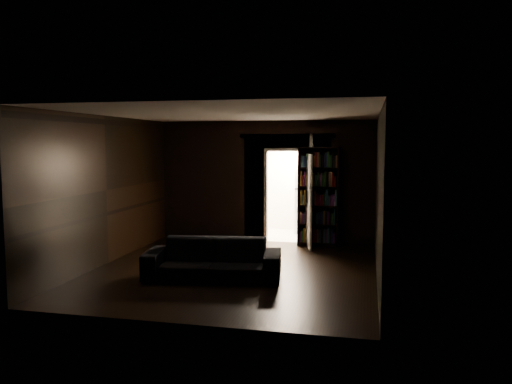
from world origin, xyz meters
TOP-DOWN VIEW (x-y plane):
  - ground at (0.00, 0.00)m, footprint 5.50×5.50m
  - room_walls at (-0.01, 1.07)m, footprint 5.02×5.61m
  - kitchen_alcove at (0.50, 3.87)m, footprint 2.20×1.80m
  - sofa at (-0.21, -0.62)m, footprint 2.39×1.29m
  - bookshelf at (1.25, 2.55)m, footprint 0.95×0.53m
  - refrigerator at (0.91, 4.11)m, footprint 0.77×0.71m
  - door at (1.06, 2.32)m, footprint 0.24×0.84m
  - figurine at (1.07, 2.59)m, footprint 0.13×0.13m
  - bottles at (0.98, 4.00)m, footprint 0.61×0.09m

SIDE VIEW (x-z plane):
  - ground at x=0.00m, z-range 0.00..0.00m
  - sofa at x=-0.21m, z-range 0.00..0.87m
  - refrigerator at x=0.91m, z-range 0.00..1.65m
  - door at x=1.06m, z-range 0.00..2.05m
  - bookshelf at x=1.25m, z-range 0.00..2.20m
  - kitchen_alcove at x=0.50m, z-range -0.09..2.51m
  - room_walls at x=-0.01m, z-range 0.26..3.10m
  - bottles at x=0.98m, z-range 1.65..1.90m
  - figurine at x=1.07m, z-range 2.20..2.50m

